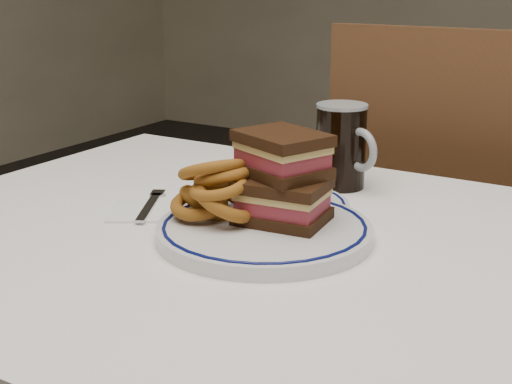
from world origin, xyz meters
The scene contains 10 objects.
dining_table centered at (0.00, 0.00, 0.64)m, with size 1.27×0.87×0.75m.
chair_far centered at (-0.04, 0.79, 0.54)m, with size 0.46×0.46×0.99m.
main_plate centered at (-0.06, 0.00, 0.76)m, with size 0.30×0.30×0.02m.
reuben_sandwich centered at (-0.05, 0.03, 0.83)m, with size 0.15×0.13×0.12m.
onion_rings_main centered at (-0.13, -0.01, 0.81)m, with size 0.15×0.13×0.13m.
ketchup_ramekin centered at (-0.06, 0.10, 0.79)m, with size 0.06×0.06×0.04m.
beer_mug centered at (-0.07, 0.28, 0.82)m, with size 0.12×0.09×0.14m.
far_plate centered at (-0.11, 0.10, 0.76)m, with size 0.24×0.24×0.02m.
onion_rings_far centered at (-0.09, 0.08, 0.78)m, with size 0.09×0.08×0.05m.
napkin_fork centered at (-0.27, 0.01, 0.75)m, with size 0.16×0.16×0.01m.
Camera 1 is at (0.41, -0.79, 1.10)m, focal length 50.00 mm.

